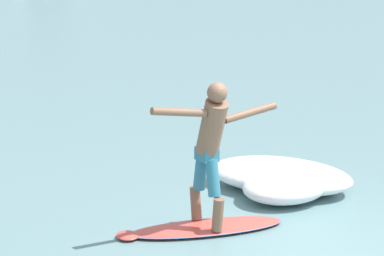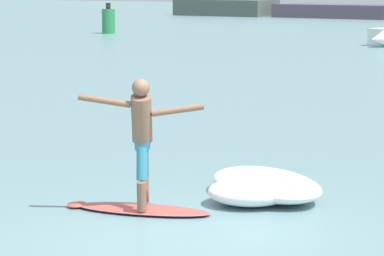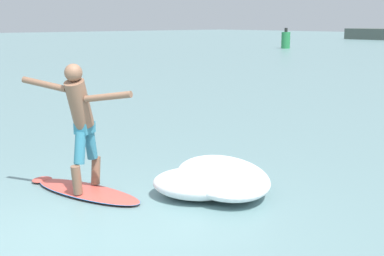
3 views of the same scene
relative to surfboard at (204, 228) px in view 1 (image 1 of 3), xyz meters
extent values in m
plane|color=slate|center=(1.19, -0.83, -0.04)|extent=(200.00, 200.00, 0.00)
ellipsoid|color=#DE4F43|center=(0.04, 0.01, 0.00)|extent=(2.03, 1.03, 0.08)
ellipsoid|color=#DE4F43|center=(-0.93, -0.22, 0.00)|extent=(0.34, 0.38, 0.06)
ellipsoid|color=#2870B2|center=(0.04, 0.01, 0.00)|extent=(2.04, 1.05, 0.03)
cone|color=black|center=(0.81, 0.19, -0.10)|extent=(0.06, 0.06, 0.14)
cone|color=black|center=(0.64, 0.32, -0.10)|extent=(0.06, 0.06, 0.14)
cone|color=black|center=(0.72, 0.00, -0.10)|extent=(0.06, 0.06, 0.14)
cylinder|color=brown|center=(0.16, -0.22, 0.24)|extent=(0.20, 0.22, 0.42)
cylinder|color=teal|center=(0.10, -0.12, 0.67)|extent=(0.24, 0.27, 0.47)
cylinder|color=brown|center=(-0.09, 0.24, 0.24)|extent=(0.20, 0.22, 0.42)
cylinder|color=teal|center=(-0.03, 0.13, 0.67)|extent=(0.24, 0.27, 0.47)
cube|color=teal|center=(0.04, 0.01, 0.94)|extent=(0.30, 0.32, 0.16)
cylinder|color=brown|center=(0.09, -0.09, 1.29)|extent=(0.48, 0.56, 0.73)
sphere|color=brown|center=(0.14, -0.19, 1.73)|extent=(0.24, 0.24, 0.24)
cylinder|color=brown|center=(0.56, 0.07, 1.43)|extent=(0.67, 0.41, 0.21)
cylinder|color=brown|center=(-0.31, -0.39, 1.55)|extent=(0.67, 0.41, 0.20)
ellipsoid|color=white|center=(1.18, 1.62, 0.16)|extent=(2.46, 2.16, 0.39)
ellipsoid|color=white|center=(1.17, 1.11, 0.16)|extent=(1.62, 1.57, 0.39)
camera|label=1|loc=(-0.68, -10.49, 3.89)|focal=85.00mm
camera|label=2|loc=(6.62, -10.41, 3.18)|focal=85.00mm
camera|label=3|loc=(6.56, -3.73, 2.42)|focal=50.00mm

